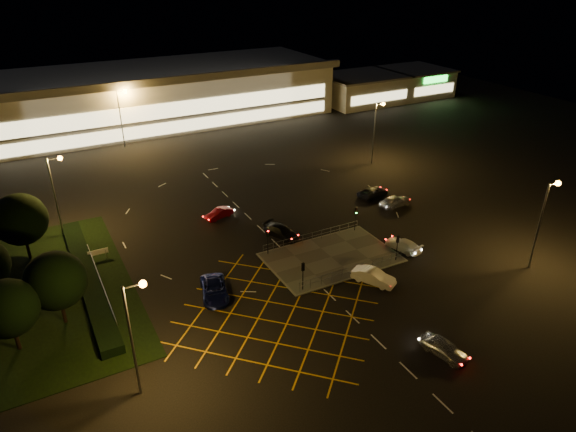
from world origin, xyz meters
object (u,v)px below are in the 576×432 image
car_near_silver (444,348)px  car_right_silver (395,201)px  car_far_dkgrey (282,232)px  signal_sw (303,271)px  car_queue_white (374,277)px  signal_ne (356,214)px  car_approach_white (403,245)px  signal_se (398,243)px  car_east_grey (373,192)px  signal_nw (268,237)px  car_circ_red (219,214)px  car_left_blue (214,290)px

car_near_silver → car_right_silver: 29.35m
car_far_dkgrey → signal_sw: bearing=-127.8°
car_queue_white → car_right_silver: 19.31m
signal_ne → car_far_dkgrey: 9.30m
signal_ne → car_near_silver: signal_ne is taller
car_queue_white → car_approach_white: size_ratio=1.02×
car_right_silver → car_approach_white: car_right_silver is taller
signal_se → car_right_silver: (8.94, 11.24, -1.58)m
car_far_dkgrey → car_east_grey: car_far_dkgrey is taller
car_east_grey → car_approach_white: 14.93m
signal_sw → signal_ne: (12.00, 7.99, 0.00)m
signal_sw → car_east_grey: 25.43m
signal_se → signal_nw: same height
signal_se → car_queue_white: 5.59m
signal_sw → signal_ne: size_ratio=1.00×
car_far_dkgrey → car_east_grey: (16.90, 4.29, -0.04)m
signal_ne → car_queue_white: 11.48m
car_queue_white → car_right_silver: bearing=15.4°
car_circ_red → car_left_blue: bearing=-39.1°
signal_nw → car_near_silver: bearing=-75.0°
signal_se → car_left_blue: bearing=-9.3°
signal_sw → car_left_blue: bearing=-21.8°
signal_ne → car_east_grey: 11.15m
car_east_grey → car_circ_red: bearing=70.5°
signal_sw → signal_se: bearing=-180.0°
signal_ne → signal_se: bearing=-90.0°
car_near_silver → car_circ_red: (-7.35, 33.30, -0.10)m
signal_sw → car_circ_red: size_ratio=0.83×
car_queue_white → car_left_blue: (-15.43, 5.61, 0.01)m
car_far_dkgrey → car_circ_red: bearing=99.2°
car_near_silver → car_far_dkgrey: size_ratio=0.87×
car_right_silver → car_east_grey: 4.10m
signal_se → car_right_silver: signal_se is taller
signal_ne → car_right_silver: (8.94, 3.26, -1.58)m
car_circ_red → signal_se: bearing=18.6°
car_near_silver → car_east_grey: car_near_silver is taller
car_east_grey → car_approach_white: car_east_grey is taller
signal_se → car_circ_red: bearing=-55.1°
car_left_blue → car_east_grey: 30.93m
signal_nw → car_circ_red: bearing=97.4°
signal_sw → car_queue_white: bearing=162.2°
signal_nw → car_left_blue: signal_nw is taller
car_near_silver → car_far_dkgrey: (-2.51, 24.94, -0.02)m
car_queue_white → car_left_blue: size_ratio=0.83×
signal_nw → car_left_blue: bearing=-150.5°
signal_sw → car_approach_white: (14.32, 1.58, -1.71)m
car_circ_red → car_east_grey: car_east_grey is taller
signal_sw → car_queue_white: 7.70m
car_approach_white → car_right_silver: bearing=-137.4°
signal_ne → car_east_grey: signal_ne is taller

